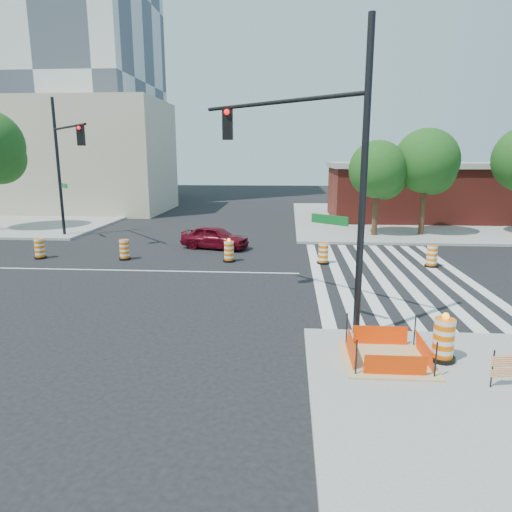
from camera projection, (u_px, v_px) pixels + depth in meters
The scene contains 20 objects.
ground at pixel (146, 271), 20.89m from camera, with size 120.00×120.00×0.00m, color black.
sidewalk_ne at pixel (430, 219), 37.14m from camera, with size 22.00×22.00×0.15m, color gray.
sidewalk_nw at pixel (7, 215), 39.66m from camera, with size 22.00×22.00×0.15m, color gray.
crosswalk_east at pixel (389, 275), 20.12m from camera, with size 6.75×13.50×0.01m.
lane_centerline at pixel (146, 271), 20.89m from camera, with size 14.00×0.12×0.01m, color silver.
excavation_pit at pixel (387, 357), 11.45m from camera, with size 2.20×2.20×0.90m.
brick_storefront at pixel (432, 191), 36.65m from camera, with size 16.50×8.50×4.60m.
beige_midrise at pixel (89, 157), 42.07m from camera, with size 14.00×10.00×10.00m, color tan.
red_coupe at pixel (215, 237), 25.71m from camera, with size 1.55×3.85×1.31m, color #5A0715.
signal_pole_se at pixel (312, 154), 13.34m from camera, with size 5.01×4.30×8.54m.
signal_pole_nw at pixel (65, 155), 27.10m from camera, with size 4.27×4.99×8.49m.
pit_drum at pixel (443, 341), 11.34m from camera, with size 0.64×0.64×1.26m.
barricade at pixel (507, 366), 10.06m from camera, with size 0.74×0.15×0.88m.
tree_north_c at pixel (378, 173), 28.58m from camera, with size 3.66×3.59×6.10m.
tree_north_d at pixel (427, 165), 28.66m from camera, with size 4.02×4.02×6.84m.
median_drum_1 at pixel (40, 249), 23.27m from camera, with size 0.60×0.60×1.02m.
median_drum_2 at pixel (125, 250), 23.02m from camera, with size 0.60×0.60×1.02m.
median_drum_3 at pixel (229, 252), 22.58m from camera, with size 0.60×0.60×1.18m.
median_drum_4 at pixel (323, 254), 22.14m from camera, with size 0.60×0.60×1.02m.
median_drum_5 at pixel (432, 257), 21.49m from camera, with size 0.60×0.60×1.02m.
Camera 1 is at (6.48, -19.83, 5.20)m, focal length 32.00 mm.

